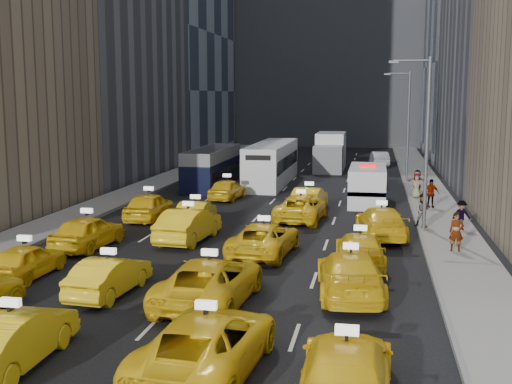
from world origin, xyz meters
TOP-DOWN VIEW (x-y plane):
  - ground at (0.00, 0.00)m, footprint 160.00×160.00m
  - sidewalk_west at (-10.50, 25.00)m, footprint 3.00×90.00m
  - sidewalk_east at (10.50, 25.00)m, footprint 3.00×90.00m
  - curb_west at (-9.05, 25.00)m, footprint 0.15×90.00m
  - curb_east at (9.05, 25.00)m, footprint 0.15×90.00m
  - building_backdrop at (0.00, 72.00)m, footprint 30.00×12.00m
  - streetlight_near at (9.18, 12.00)m, footprint 2.15×0.22m
  - streetlight_far at (9.18, 32.00)m, footprint 2.15×0.22m
  - taxi_1 at (-2.53, -7.38)m, footprint 1.67×4.66m
  - taxi_2 at (2.58, -6.83)m, footprint 3.10×5.92m
  - taxi_3 at (6.16, -7.80)m, footprint 2.17×5.30m
  - taxi_4 at (-6.60, 0.27)m, footprint 1.75×4.06m
  - taxi_5 at (-2.53, -1.14)m, footprint 1.79×4.29m
  - taxi_6 at (1.28, -1.52)m, footprint 3.02×5.92m
  - taxi_7 at (5.94, 0.30)m, footprint 2.83×5.72m
  - taxi_8 at (-6.36, 5.28)m, footprint 2.23×4.73m
  - taxi_9 at (-2.15, 7.54)m, footprint 2.18×5.13m
  - taxi_10 at (1.92, 5.58)m, footprint 2.86×5.39m
  - taxi_11 at (6.18, 4.46)m, footprint 2.31×4.96m
  - taxi_12 at (-5.89, 12.27)m, footprint 2.07×4.80m
  - taxi_13 at (-2.81, 11.10)m, footprint 1.72×4.36m
  - taxi_14 at (2.64, 13.63)m, footprint 2.77×5.47m
  - taxi_15 at (7.09, 10.10)m, footprint 2.84×5.59m
  - taxi_16 at (-3.16, 20.15)m, footprint 2.02×4.39m
  - taxi_17 at (2.79, 16.76)m, footprint 1.98×4.69m
  - nypd_van at (6.26, 20.32)m, footprint 3.15×6.35m
  - double_decker at (-5.78, 26.29)m, footprint 2.37×10.15m
  - city_bus at (-1.47, 28.85)m, footprint 4.09×12.79m
  - box_truck at (2.51, 38.95)m, footprint 3.12×7.82m
  - misc_car_0 at (6.52, 28.46)m, footprint 2.05×4.83m
  - misc_car_1 at (-7.13, 41.87)m, footprint 2.49×5.23m
  - misc_car_2 at (2.03, 46.60)m, footprint 2.53×5.22m
  - misc_car_3 at (-2.56, 44.15)m, footprint 2.13×4.27m
  - misc_car_4 at (7.10, 43.54)m, footprint 2.15×4.62m
  - pedestrian_0 at (10.36, 7.20)m, footprint 0.65×0.43m
  - pedestrian_1 at (9.28, 12.43)m, footprint 0.90×0.55m
  - pedestrian_2 at (11.19, 12.08)m, footprint 1.06×0.61m
  - pedestrian_3 at (10.16, 18.63)m, footprint 1.11×0.63m
  - pedestrian_4 at (9.53, 22.37)m, footprint 0.82×0.46m
  - pedestrian_5 at (9.67, 24.21)m, footprint 1.64×0.72m

SIDE VIEW (x-z plane):
  - ground at x=0.00m, z-range 0.00..0.00m
  - sidewalk_west at x=-10.50m, z-range 0.00..0.15m
  - sidewalk_east at x=10.50m, z-range 0.00..0.15m
  - curb_west at x=-9.05m, z-range 0.00..0.18m
  - curb_east at x=9.05m, z-range 0.00..0.18m
  - taxi_4 at x=-6.60m, z-range 0.00..1.36m
  - taxi_5 at x=-2.53m, z-range 0.00..1.38m
  - misc_car_3 at x=-2.56m, z-range 0.00..1.40m
  - taxi_11 at x=6.18m, z-range 0.00..1.40m
  - taxi_13 at x=-2.81m, z-range 0.00..1.41m
  - misc_car_1 at x=-7.13m, z-range 0.00..1.44m
  - taxi_10 at x=1.92m, z-range 0.00..1.44m
  - taxi_16 at x=-3.16m, z-range 0.00..1.46m
  - misc_car_2 at x=2.03m, z-range 0.00..1.46m
  - misc_car_4 at x=7.10m, z-range 0.00..1.47m
  - taxi_14 at x=2.64m, z-range 0.00..1.48m
  - taxi_17 at x=2.79m, z-range 0.00..1.51m
  - taxi_1 at x=-2.53m, z-range 0.00..1.53m
  - taxi_3 at x=6.16m, z-range 0.00..1.54m
  - misc_car_0 at x=6.52m, z-range 0.00..1.55m
  - taxi_15 at x=7.09m, z-range 0.00..1.55m
  - taxi_8 at x=-6.36m, z-range 0.00..1.57m
  - taxi_2 at x=2.58m, z-range 0.00..1.59m
  - taxi_7 at x=5.94m, z-range 0.00..1.60m
  - taxi_6 at x=1.28m, z-range 0.00..1.60m
  - taxi_12 at x=-5.89m, z-range 0.00..1.61m
  - taxi_9 at x=-2.15m, z-range 0.00..1.65m
  - pedestrian_2 at x=11.19m, z-range 0.15..1.69m
  - pedestrian_4 at x=9.53m, z-range 0.15..1.81m
  - pedestrian_5 at x=9.67m, z-range 0.15..1.86m
  - pedestrian_0 at x=10.36m, z-range 0.15..1.92m
  - pedestrian_1 at x=9.28m, z-range 0.15..1.92m
  - pedestrian_3 at x=10.16m, z-range 0.15..1.93m
  - nypd_van at x=6.26m, z-range -0.12..2.49m
  - double_decker at x=-5.78m, z-range -0.02..2.93m
  - city_bus at x=-1.47m, z-range -0.01..3.23m
  - box_truck at x=2.51m, z-range -0.02..3.48m
  - streetlight_near at x=9.18m, z-range 0.42..9.42m
  - streetlight_far at x=9.18m, z-range 0.42..9.42m
  - building_backdrop at x=0.00m, z-range 0.00..40.00m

